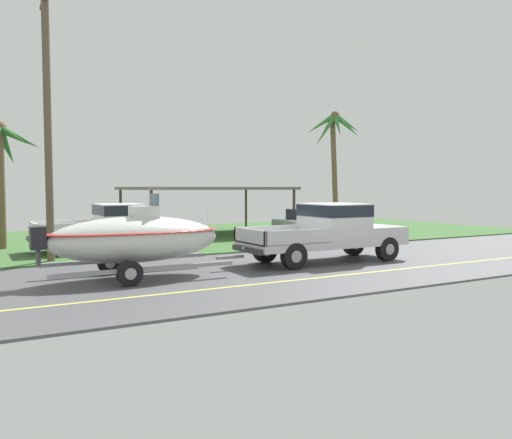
{
  "coord_description": "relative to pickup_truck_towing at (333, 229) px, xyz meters",
  "views": [
    {
      "loc": [
        -10.02,
        -13.03,
        2.43
      ],
      "look_at": [
        -2.31,
        0.7,
        1.47
      ],
      "focal_mm": 36.22,
      "sensor_mm": 36.0,
      "label": 1
    }
  ],
  "objects": [
    {
      "name": "utility_pole",
      "position": [
        -8.23,
        4.22,
        3.58
      ],
      "size": [
        0.24,
        1.8,
        8.97
      ],
      "color": "brown",
      "rests_on": "ground"
    },
    {
      "name": "pickup_truck_towing",
      "position": [
        0.0,
        0.0,
        0.0
      ],
      "size": [
        5.88,
        2.01,
        1.92
      ],
      "color": "silver",
      "rests_on": "ground"
    },
    {
      "name": "parked_sedan_near",
      "position": [
        4.86,
        7.37,
        -0.39
      ],
      "size": [
        4.58,
        1.94,
        1.38
      ],
      "color": "#99999E",
      "rests_on": "ground"
    },
    {
      "name": "boat_on_trailer",
      "position": [
        -6.66,
        -0.0,
        0.0
      ],
      "size": [
        5.9,
        2.31,
        2.28
      ],
      "color": "gray",
      "rests_on": "ground"
    },
    {
      "name": "ground",
      "position": [
        -0.55,
        7.81,
        -1.07
      ],
      "size": [
        36.0,
        22.0,
        0.11
      ],
      "color": "#4C4C51"
    },
    {
      "name": "palm_tree_near_right",
      "position": [
        7.65,
        9.76,
        4.12
      ],
      "size": [
        3.05,
        2.98,
        6.75
      ],
      "color": "brown",
      "rests_on": "ground"
    },
    {
      "name": "parked_pickup_background",
      "position": [
        -5.47,
        6.29,
        -0.04
      ],
      "size": [
        5.72,
        2.15,
        1.82
      ],
      "color": "silver",
      "rests_on": "ground"
    },
    {
      "name": "carport_awning",
      "position": [
        0.1,
        10.63,
        1.32
      ],
      "size": [
        7.9,
        5.61,
        2.48
      ],
      "color": "#4C4238",
      "rests_on": "ground"
    }
  ]
}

